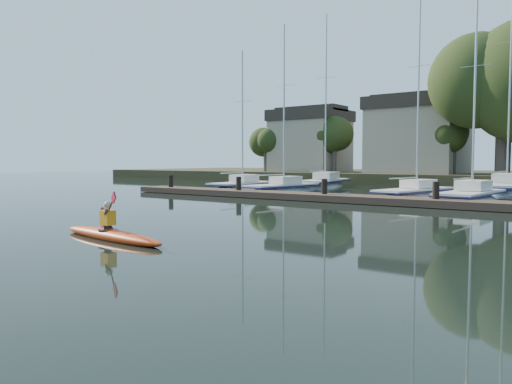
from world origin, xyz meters
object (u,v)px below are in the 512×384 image
Objects in this scene: sailboat_0 at (241,193)px; sailboat_5 at (324,189)px; sailboat_6 at (506,196)px; sailboat_1 at (282,195)px; dock at (376,200)px; sailboat_3 at (470,206)px; sailboat_2 at (414,200)px; kayak at (111,233)px.

sailboat_5 is at bearing 64.67° from sailboat_0.
sailboat_1 is at bearing -146.32° from sailboat_6.
dock is 2.74× the size of sailboat_3.
sailboat_6 reaches higher than dock.
sailboat_2 is 1.07× the size of sailboat_3.
sailboat_0 is 0.90× the size of sailboat_1.
sailboat_6 is at bearing 39.55° from sailboat_1.
sailboat_6 is at bearing -5.17° from sailboat_5.
sailboat_0 is at bearing 158.52° from dock.
sailboat_0 is 0.74× the size of sailboat_5.
dock is 2.66× the size of sailboat_1.
sailboat_3 is at bearing -41.92° from sailboat_5.
sailboat_6 reaches higher than sailboat_5.
sailboat_0 is 7.91m from sailboat_5.
sailboat_2 is 0.76× the size of sailboat_6.
kayak is 29.05m from sailboat_5.
sailboat_1 is 1.03× the size of sailboat_3.
sailboat_1 is (-9.01, 4.81, -0.38)m from dock.
sailboat_6 is (4.93, 28.75, -0.38)m from kayak.
dock is 5.27m from sailboat_3.
dock is at bearing -82.05° from sailboat_2.
sailboat_3 is at bearing 0.72° from sailboat_1.
sailboat_2 reaches higher than sailboat_0.
sailboat_5 is at bearing 112.81° from kayak.
kayak reaches higher than dock.
sailboat_3 is (12.68, -1.06, -0.01)m from sailboat_1.
sailboat_1 is at bearing 151.87° from dock.
sailboat_1 reaches higher than kayak.
sailboat_5 is (-13.52, 8.61, -0.01)m from sailboat_3.
kayak is 23.45m from sailboat_0.
sailboat_2 is 8.87m from sailboat_6.
sailboat_0 reaches higher than dock.
dock is 10.22m from sailboat_1.
sailboat_2 reaches higher than sailboat_1.
sailboat_2 reaches higher than dock.
sailboat_0 is 0.93× the size of sailboat_3.
sailboat_6 reaches higher than kayak.
sailboat_1 is at bearing 116.59° from kayak.
sailboat_2 is at bearing 91.59° from kayak.
sailboat_1 is 12.73m from sailboat_3.
sailboat_0 is (-11.53, 20.42, -0.37)m from kayak.
kayak is 0.14× the size of dock.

